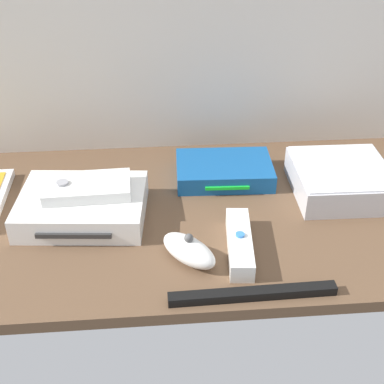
{
  "coord_description": "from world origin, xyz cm",
  "views": [
    {
      "loc": [
        -6.11,
        -74.6,
        53.53
      ],
      "look_at": [
        0.0,
        0.0,
        4.0
      ],
      "focal_mm": 49.21,
      "sensor_mm": 36.0,
      "label": 1
    }
  ],
  "objects_px": {
    "remote_wand": "(240,243)",
    "remote_nunchuk": "(189,250)",
    "mini_computer": "(341,179)",
    "remote_classic_pad": "(87,187)",
    "network_router": "(224,170)",
    "sensor_bar": "(253,294)",
    "game_console": "(83,206)"
  },
  "relations": [
    {
      "from": "sensor_bar",
      "to": "network_router",
      "type": "bearing_deg",
      "value": 88.53
    },
    {
      "from": "network_router",
      "to": "remote_classic_pad",
      "type": "relative_size",
      "value": 1.26
    },
    {
      "from": "game_console",
      "to": "mini_computer",
      "type": "height_order",
      "value": "mini_computer"
    },
    {
      "from": "game_console",
      "to": "mini_computer",
      "type": "relative_size",
      "value": 1.29
    },
    {
      "from": "remote_wand",
      "to": "remote_nunchuk",
      "type": "xyz_separation_m",
      "value": [
        -0.08,
        -0.02,
        0.01
      ]
    },
    {
      "from": "network_router",
      "to": "sensor_bar",
      "type": "xyz_separation_m",
      "value": [
        -0.0,
        -0.32,
        -0.01
      ]
    },
    {
      "from": "network_router",
      "to": "remote_classic_pad",
      "type": "xyz_separation_m",
      "value": [
        -0.25,
        -0.1,
        0.04
      ]
    },
    {
      "from": "sensor_bar",
      "to": "remote_nunchuk",
      "type": "bearing_deg",
      "value": 132.98
    },
    {
      "from": "remote_nunchuk",
      "to": "network_router",
      "type": "bearing_deg",
      "value": 27.22
    },
    {
      "from": "remote_classic_pad",
      "to": "network_router",
      "type": "bearing_deg",
      "value": 19.45
    },
    {
      "from": "remote_wand",
      "to": "sensor_bar",
      "type": "bearing_deg",
      "value": -83.09
    },
    {
      "from": "game_console",
      "to": "remote_nunchuk",
      "type": "xyz_separation_m",
      "value": [
        0.17,
        -0.13,
        -0.0
      ]
    },
    {
      "from": "game_console",
      "to": "sensor_bar",
      "type": "xyz_separation_m",
      "value": [
        0.26,
        -0.22,
        -0.01
      ]
    },
    {
      "from": "remote_nunchuk",
      "to": "remote_classic_pad",
      "type": "relative_size",
      "value": 0.7
    },
    {
      "from": "game_console",
      "to": "sensor_bar",
      "type": "bearing_deg",
      "value": -35.25
    },
    {
      "from": "remote_wand",
      "to": "remote_classic_pad",
      "type": "relative_size",
      "value": 1.03
    },
    {
      "from": "remote_classic_pad",
      "to": "mini_computer",
      "type": "bearing_deg",
      "value": 2.22
    },
    {
      "from": "mini_computer",
      "to": "remote_classic_pad",
      "type": "xyz_separation_m",
      "value": [
        -0.45,
        -0.03,
        0.03
      ]
    },
    {
      "from": "remote_classic_pad",
      "to": "game_console",
      "type": "bearing_deg",
      "value": -144.67
    },
    {
      "from": "network_router",
      "to": "remote_nunchuk",
      "type": "xyz_separation_m",
      "value": [
        -0.09,
        -0.23,
        0.0
      ]
    },
    {
      "from": "game_console",
      "to": "sensor_bar",
      "type": "distance_m",
      "value": 0.33
    },
    {
      "from": "network_router",
      "to": "remote_classic_pad",
      "type": "distance_m",
      "value": 0.27
    },
    {
      "from": "remote_wand",
      "to": "network_router",
      "type": "bearing_deg",
      "value": 94.07
    },
    {
      "from": "game_console",
      "to": "remote_classic_pad",
      "type": "distance_m",
      "value": 0.03
    },
    {
      "from": "network_router",
      "to": "sensor_bar",
      "type": "height_order",
      "value": "network_router"
    },
    {
      "from": "remote_wand",
      "to": "sensor_bar",
      "type": "distance_m",
      "value": 0.1
    },
    {
      "from": "remote_wand",
      "to": "remote_nunchuk",
      "type": "bearing_deg",
      "value": -162.79
    },
    {
      "from": "remote_nunchuk",
      "to": "mini_computer",
      "type": "bearing_deg",
      "value": -12.36
    },
    {
      "from": "game_console",
      "to": "remote_classic_pad",
      "type": "height_order",
      "value": "remote_classic_pad"
    },
    {
      "from": "network_router",
      "to": "remote_nunchuk",
      "type": "relative_size",
      "value": 1.78
    },
    {
      "from": "mini_computer",
      "to": "remote_wand",
      "type": "distance_m",
      "value": 0.26
    },
    {
      "from": "mini_computer",
      "to": "network_router",
      "type": "xyz_separation_m",
      "value": [
        -0.21,
        0.06,
        -0.01
      ]
    }
  ]
}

